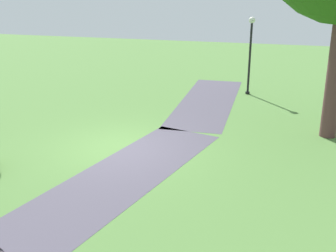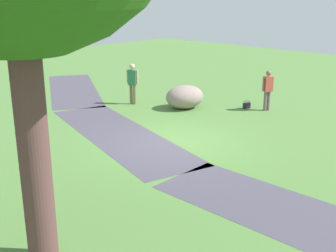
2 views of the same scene
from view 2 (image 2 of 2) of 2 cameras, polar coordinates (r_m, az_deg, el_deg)
name	(u,v)px [view 2 (image 2 of 2)]	position (r m, az deg, el deg)	size (l,w,h in m)	color
ground_plane	(172,142)	(14.22, 0.52, -2.15)	(48.00, 48.00, 0.00)	#527D3C
footpath_segment_near	(323,227)	(9.87, 19.78, -12.39)	(8.04, 2.38, 0.01)	#4A4553
footpath_segment_mid	(119,134)	(15.08, -6.42, -1.10)	(8.31, 4.20, 0.01)	#4A4553
footpath_segment_far	(73,89)	(22.55, -12.37, 4.74)	(8.06, 5.94, 0.01)	#4A4553
lawn_boulder	(185,97)	(18.28, 2.21, 3.85)	(1.74, 1.97, 0.99)	gray
woman_with_handbag	(268,88)	(18.29, 13.00, 4.96)	(0.37, 0.48, 1.68)	#6D5D5B
man_near_boulder	(133,81)	(18.93, -4.70, 5.97)	(0.46, 0.39, 1.78)	olive
handbag_on_grass	(247,105)	(18.65, 10.32, 2.72)	(0.36, 0.36, 0.31)	black
backpack_by_boulder	(185,100)	(19.06, 2.25, 3.47)	(0.31, 0.30, 0.40)	brown
frisbee_on_grass	(181,92)	(21.43, 1.76, 4.51)	(0.28, 0.28, 0.02)	gold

